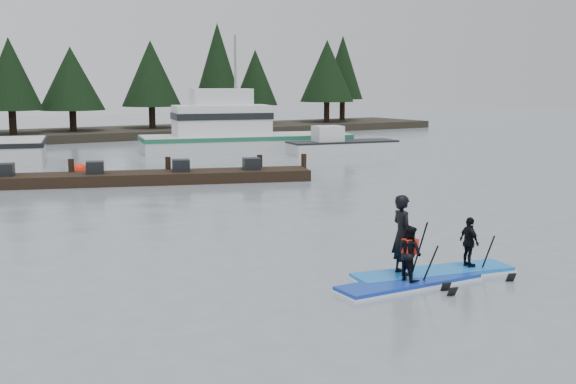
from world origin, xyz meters
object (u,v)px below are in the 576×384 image
floating_dock (145,178)px  paddleboard_duo (428,251)px  paddleboard_solo (410,268)px  fishing_boat_medium (240,142)px

floating_dock → paddleboard_duo: paddleboard_duo is taller
floating_dock → paddleboard_duo: size_ratio=3.66×
floating_dock → paddleboard_solo: size_ratio=4.16×
floating_dock → paddleboard_duo: 17.07m
paddleboard_solo → paddleboard_duo: bearing=24.7°
paddleboard_duo → fishing_boat_medium: bearing=81.2°
paddleboard_duo → paddleboard_solo: bearing=-146.1°
paddleboard_solo → floating_dock: bearing=89.4°
fishing_boat_medium → paddleboard_solo: bearing=-96.9°
floating_dock → paddleboard_solo: 17.43m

